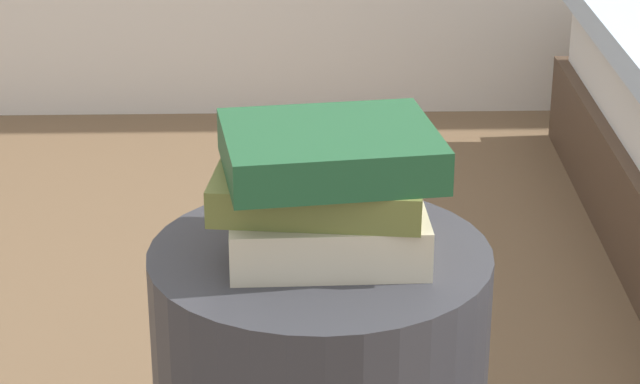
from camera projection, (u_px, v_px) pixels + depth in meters
The scene contains 3 objects.
book_cream at pixel (328, 232), 1.46m from camera, with size 0.23×0.16×0.06m, color beige.
book_olive at pixel (322, 185), 1.46m from camera, with size 0.24×0.18×0.04m, color olive.
book_forest at pixel (330, 150), 1.44m from camera, with size 0.24×0.20×0.05m, color #1E512D.
Camera 1 is at (-0.04, -1.34, 1.13)m, focal length 69.33 mm.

